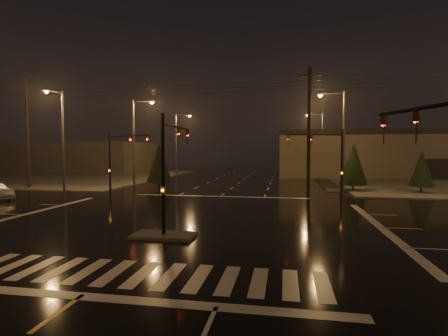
{
  "coord_description": "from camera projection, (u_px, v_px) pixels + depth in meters",
  "views": [
    {
      "loc": [
        5.79,
        -20.05,
        4.25
      ],
      "look_at": [
        1.68,
        3.48,
        3.0
      ],
      "focal_mm": 28.0,
      "sensor_mm": 36.0,
      "label": 1
    }
  ],
  "objects": [
    {
      "name": "ground",
      "position": [
        187.0,
        221.0,
        20.94
      ],
      "size": [
        140.0,
        140.0,
        0.0
      ],
      "primitive_type": "plane",
      "color": "black",
      "rests_on": "ground"
    },
    {
      "name": "sidewalk_nw",
      "position": [
        57.0,
        176.0,
        55.61
      ],
      "size": [
        36.0,
        36.0,
        0.12
      ],
      "primitive_type": "cube",
      "color": "#484640",
      "rests_on": "ground"
    },
    {
      "name": "median_island",
      "position": [
        164.0,
        235.0,
        17.0
      ],
      "size": [
        3.0,
        1.6,
        0.15
      ],
      "primitive_type": "cube",
      "color": "#484640",
      "rests_on": "ground"
    },
    {
      "name": "crosswalk",
      "position": [
        114.0,
        272.0,
        12.08
      ],
      "size": [
        15.0,
        2.6,
        0.01
      ],
      "primitive_type": "cube",
      "color": "beige",
      "rests_on": "ground"
    },
    {
      "name": "stop_bar_near",
      "position": [
        81.0,
        296.0,
        10.12
      ],
      "size": [
        16.0,
        0.5,
        0.01
      ],
      "primitive_type": "cube",
      "color": "beige",
      "rests_on": "ground"
    },
    {
      "name": "stop_bar_far",
      "position": [
        220.0,
        196.0,
        31.76
      ],
      "size": [
        16.0,
        0.5,
        0.01
      ],
      "primitive_type": "cube",
      "color": "beige",
      "rests_on": "ground"
    },
    {
      "name": "commercial_block",
      "position": [
        73.0,
        157.0,
        68.13
      ],
      "size": [
        30.0,
        18.0,
        5.6
      ],
      "primitive_type": "cube",
      "color": "#423D3A",
      "rests_on": "ground"
    },
    {
      "name": "signal_mast_median",
      "position": [
        169.0,
        160.0,
        17.72
      ],
      "size": [
        0.25,
        4.59,
        6.0
      ],
      "color": "black",
      "rests_on": "ground"
    },
    {
      "name": "signal_mast_ne",
      "position": [
        330.0,
        155.0,
        29.07
      ],
      "size": [
        4.84,
        1.86,
        6.0
      ],
      "color": "black",
      "rests_on": "ground"
    },
    {
      "name": "signal_mast_nw",
      "position": [
        118.0,
        155.0,
        32.34
      ],
      "size": [
        4.84,
        1.86,
        6.0
      ],
      "color": "black",
      "rests_on": "ground"
    },
    {
      "name": "streetlight_1",
      "position": [
        136.0,
        136.0,
        40.26
      ],
      "size": [
        2.77,
        0.32,
        10.0
      ],
      "color": "#38383A",
      "rests_on": "ground"
    },
    {
      "name": "streetlight_2",
      "position": [
        178.0,
        140.0,
        56.0
      ],
      "size": [
        2.77,
        0.32,
        10.0
      ],
      "color": "#38383A",
      "rests_on": "ground"
    },
    {
      "name": "streetlight_3",
      "position": [
        341.0,
        134.0,
        34.45
      ],
      "size": [
        2.77,
        0.32,
        10.0
      ],
      "color": "#38383A",
      "rests_on": "ground"
    },
    {
      "name": "streetlight_4",
      "position": [
        320.0,
        140.0,
        54.12
      ],
      "size": [
        2.77,
        0.32,
        10.0
      ],
      "color": "#38383A",
      "rests_on": "ground"
    },
    {
      "name": "streetlight_5",
      "position": [
        61.0,
        134.0,
        34.39
      ],
      "size": [
        0.32,
        2.77,
        10.0
      ],
      "color": "#38383A",
      "rests_on": "ground"
    },
    {
      "name": "utility_pole_0",
      "position": [
        28.0,
        133.0,
        38.17
      ],
      "size": [
        2.2,
        0.32,
        12.0
      ],
      "color": "black",
      "rests_on": "ground"
    },
    {
      "name": "utility_pole_1",
      "position": [
        309.0,
        130.0,
        33.01
      ],
      "size": [
        2.2,
        0.32,
        12.0
      ],
      "color": "black",
      "rests_on": "ground"
    },
    {
      "name": "conifer_0",
      "position": [
        353.0,
        163.0,
        35.6
      ],
      "size": [
        2.77,
        2.77,
        5.02
      ],
      "color": "black",
      "rests_on": "ground"
    },
    {
      "name": "conifer_1",
      "position": [
        422.0,
        168.0,
        33.67
      ],
      "size": [
        2.25,
        2.25,
        4.21
      ],
      "color": "black",
      "rests_on": "ground"
    },
    {
      "name": "conifer_3",
      "position": [
        159.0,
        162.0,
        38.03
      ],
      "size": [
        2.78,
        2.78,
        5.05
      ],
      "color": "black",
      "rests_on": "ground"
    }
  ]
}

